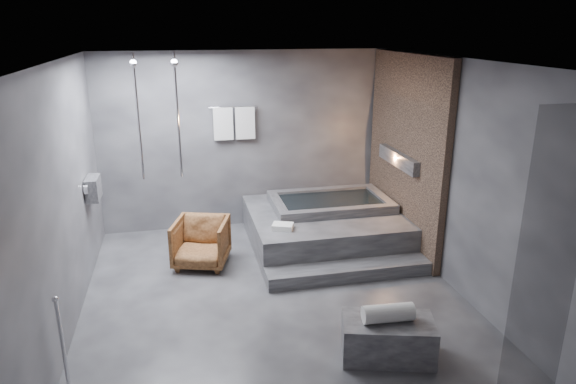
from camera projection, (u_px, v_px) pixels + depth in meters
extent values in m
plane|color=#2A2A2C|center=(274.00, 296.00, 6.26)|extent=(5.00, 5.00, 0.00)
cube|color=#464749|center=(272.00, 61.00, 5.39)|extent=(4.50, 5.00, 0.04)
cube|color=#343438|center=(244.00, 141.00, 8.15)|extent=(4.50, 0.04, 2.80)
cube|color=#343438|center=(341.00, 295.00, 3.51)|extent=(4.50, 0.04, 2.80)
cube|color=#343438|center=(62.00, 201.00, 5.37)|extent=(0.04, 5.00, 2.80)
cube|color=#343438|center=(453.00, 175.00, 6.29)|extent=(0.04, 5.00, 2.80)
cube|color=#896850|center=(405.00, 152.00, 7.43)|extent=(0.10, 2.40, 2.78)
cube|color=#FF9938|center=(400.00, 159.00, 7.45)|extent=(0.14, 1.20, 0.20)
cube|color=slate|center=(93.00, 188.00, 6.78)|extent=(0.16, 0.42, 0.30)
imported|color=beige|center=(93.00, 194.00, 6.71)|extent=(0.08, 0.08, 0.21)
imported|color=beige|center=(96.00, 191.00, 6.90)|extent=(0.07, 0.07, 0.15)
cylinder|color=silver|center=(178.00, 117.00, 7.37)|extent=(0.04, 0.04, 1.80)
cylinder|color=silver|center=(138.00, 118.00, 7.26)|extent=(0.04, 0.04, 1.80)
cylinder|color=silver|center=(234.00, 107.00, 7.89)|extent=(0.75, 0.02, 0.02)
cube|color=white|center=(223.00, 124.00, 7.92)|extent=(0.30, 0.06, 0.50)
cube|color=white|center=(245.00, 123.00, 7.99)|extent=(0.30, 0.06, 0.50)
cylinder|color=silver|center=(62.00, 344.00, 4.57)|extent=(0.04, 0.04, 0.90)
cube|color=black|center=(545.00, 274.00, 3.90)|extent=(0.55, 0.01, 2.60)
cube|color=#2F2F31|center=(324.00, 227.00, 7.75)|extent=(2.20, 2.00, 0.50)
cube|color=#2F2F31|center=(349.00, 271.00, 6.70)|extent=(2.20, 0.36, 0.18)
cube|color=#323234|center=(388.00, 338.00, 5.08)|extent=(0.99, 0.71, 0.40)
imported|color=#432410|center=(201.00, 243.00, 7.00)|extent=(0.88, 0.89, 0.65)
cylinder|color=silver|center=(388.00, 313.00, 4.98)|extent=(0.51, 0.21, 0.18)
cube|color=white|center=(283.00, 226.00, 7.00)|extent=(0.33, 0.29, 0.07)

